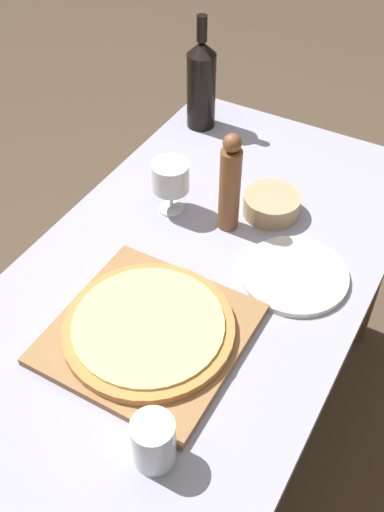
% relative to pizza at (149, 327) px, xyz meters
% --- Properties ---
extents(ground_plane, '(12.00, 12.00, 0.00)m').
position_rel_pizza_xyz_m(ground_plane, '(-0.01, 0.21, -0.75)').
color(ground_plane, '#4C3D2D').
extents(dining_table, '(0.72, 1.30, 0.72)m').
position_rel_pizza_xyz_m(dining_table, '(-0.01, 0.21, -0.14)').
color(dining_table, '#9393A8').
rests_on(dining_table, ground_plane).
extents(cutting_board, '(0.35, 0.35, 0.02)m').
position_rel_pizza_xyz_m(cutting_board, '(0.00, 0.00, -0.02)').
color(cutting_board, olive).
rests_on(cutting_board, dining_table).
extents(pizza, '(0.33, 0.33, 0.02)m').
position_rel_pizza_xyz_m(pizza, '(0.00, 0.00, 0.00)').
color(pizza, '#BC7A3D').
rests_on(pizza, cutting_board).
extents(wine_bottle, '(0.08, 0.08, 0.31)m').
position_rel_pizza_xyz_m(wine_bottle, '(-0.28, 0.71, 0.10)').
color(wine_bottle, black).
rests_on(wine_bottle, dining_table).
extents(pepper_mill, '(0.05, 0.05, 0.25)m').
position_rel_pizza_xyz_m(pepper_mill, '(-0.01, 0.37, 0.09)').
color(pepper_mill, brown).
rests_on(pepper_mill, dining_table).
extents(wine_glass, '(0.09, 0.09, 0.13)m').
position_rel_pizza_xyz_m(wine_glass, '(-0.16, 0.35, 0.06)').
color(wine_glass, silver).
rests_on(wine_glass, dining_table).
extents(small_bowl, '(0.13, 0.13, 0.05)m').
position_rel_pizza_xyz_m(small_bowl, '(0.05, 0.46, -0.00)').
color(small_bowl, tan).
rests_on(small_bowl, dining_table).
extents(drinking_tumbler, '(0.07, 0.07, 0.10)m').
position_rel_pizza_xyz_m(drinking_tumbler, '(0.14, -0.21, 0.02)').
color(drinking_tumbler, silver).
rests_on(drinking_tumbler, dining_table).
extents(dinner_plate, '(0.23, 0.23, 0.01)m').
position_rel_pizza_xyz_m(dinner_plate, '(0.19, 0.29, -0.02)').
color(dinner_plate, silver).
rests_on(dinner_plate, dining_table).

